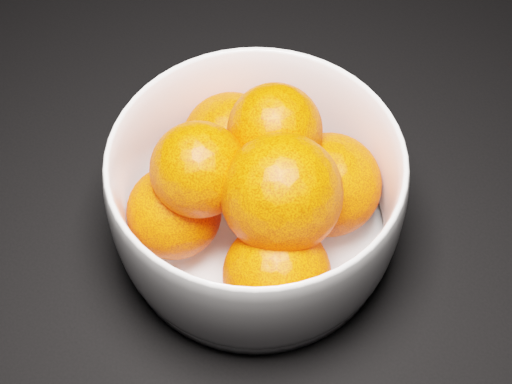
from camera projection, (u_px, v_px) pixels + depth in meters
The scene contains 2 objects.
bowl at pixel (256, 196), 0.52m from camera, with size 0.21×0.21×0.10m.
orange_pile at pixel (259, 187), 0.51m from camera, with size 0.17×0.16×0.12m.
Camera 1 is at (0.04, 0.02, 0.48)m, focal length 50.00 mm.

